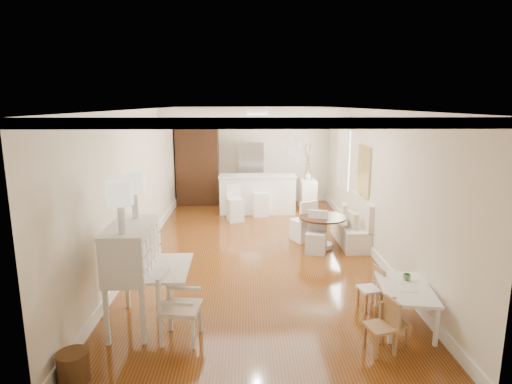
{
  "coord_description": "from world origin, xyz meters",
  "views": [
    {
      "loc": [
        -0.2,
        -8.13,
        2.92
      ],
      "look_at": [
        -0.0,
        0.3,
        1.15
      ],
      "focal_mm": 30.0,
      "sensor_mm": 36.0,
      "label": 1
    }
  ],
  "objects_px": {
    "kids_chair_b": "(370,288)",
    "slip_chair_near": "(316,233)",
    "gustavian_armchair": "(181,307)",
    "wicker_basket": "(73,367)",
    "slip_chair_far": "(303,220)",
    "bar_stool_left": "(235,203)",
    "fridge": "(263,173)",
    "sideboard": "(307,194)",
    "kids_chair_a": "(381,326)",
    "secretary_bureau": "(133,276)",
    "pantry_cabinet": "(198,165)",
    "kids_chair_c": "(394,324)",
    "bar_stool_right": "(260,197)",
    "breakfast_counter": "(257,194)",
    "kids_table": "(405,306)",
    "dining_table": "(322,232)"
  },
  "relations": [
    {
      "from": "kids_chair_b",
      "to": "slip_chair_near",
      "type": "height_order",
      "value": "slip_chair_near"
    },
    {
      "from": "gustavian_armchair",
      "to": "wicker_basket",
      "type": "xyz_separation_m",
      "value": [
        -1.03,
        -0.81,
        -0.27
      ]
    },
    {
      "from": "gustavian_armchair",
      "to": "slip_chair_far",
      "type": "height_order",
      "value": "slip_chair_far"
    },
    {
      "from": "slip_chair_far",
      "to": "bar_stool_left",
      "type": "relative_size",
      "value": 0.98
    },
    {
      "from": "fridge",
      "to": "sideboard",
      "type": "bearing_deg",
      "value": -29.43
    },
    {
      "from": "kids_chair_a",
      "to": "secretary_bureau",
      "type": "bearing_deg",
      "value": -118.88
    },
    {
      "from": "pantry_cabinet",
      "to": "fridge",
      "type": "xyz_separation_m",
      "value": [
        1.9,
        -0.03,
        -0.25
      ]
    },
    {
      "from": "wicker_basket",
      "to": "fridge",
      "type": "distance_m",
      "value": 8.54
    },
    {
      "from": "kids_chair_c",
      "to": "fridge",
      "type": "bearing_deg",
      "value": 68.81
    },
    {
      "from": "wicker_basket",
      "to": "sideboard",
      "type": "relative_size",
      "value": 0.38
    },
    {
      "from": "bar_stool_right",
      "to": "sideboard",
      "type": "relative_size",
      "value": 1.11
    },
    {
      "from": "fridge",
      "to": "kids_chair_b",
      "type": "bearing_deg",
      "value": -79.13
    },
    {
      "from": "bar_stool_left",
      "to": "breakfast_counter",
      "type": "bearing_deg",
      "value": 37.7
    },
    {
      "from": "kids_chair_b",
      "to": "bar_stool_right",
      "type": "xyz_separation_m",
      "value": [
        -1.4,
        5.25,
        0.18
      ]
    },
    {
      "from": "kids_chair_c",
      "to": "breakfast_counter",
      "type": "height_order",
      "value": "breakfast_counter"
    },
    {
      "from": "fridge",
      "to": "sideboard",
      "type": "height_order",
      "value": "fridge"
    },
    {
      "from": "kids_chair_b",
      "to": "kids_chair_c",
      "type": "bearing_deg",
      "value": -11.84
    },
    {
      "from": "bar_stool_left",
      "to": "secretary_bureau",
      "type": "bearing_deg",
      "value": -121.27
    },
    {
      "from": "gustavian_armchair",
      "to": "pantry_cabinet",
      "type": "relative_size",
      "value": 0.38
    },
    {
      "from": "gustavian_armchair",
      "to": "sideboard",
      "type": "height_order",
      "value": "gustavian_armchair"
    },
    {
      "from": "kids_table",
      "to": "secretary_bureau",
      "type": "bearing_deg",
      "value": 178.41
    },
    {
      "from": "gustavian_armchair",
      "to": "slip_chair_near",
      "type": "bearing_deg",
      "value": -28.46
    },
    {
      "from": "secretary_bureau",
      "to": "kids_chair_c",
      "type": "xyz_separation_m",
      "value": [
        3.29,
        -0.58,
        -0.41
      ]
    },
    {
      "from": "fridge",
      "to": "wicker_basket",
      "type": "bearing_deg",
      "value": -106.03
    },
    {
      "from": "breakfast_counter",
      "to": "fridge",
      "type": "relative_size",
      "value": 1.14
    },
    {
      "from": "slip_chair_near",
      "to": "bar_stool_left",
      "type": "height_order",
      "value": "bar_stool_left"
    },
    {
      "from": "dining_table",
      "to": "fridge",
      "type": "xyz_separation_m",
      "value": [
        -1.05,
        3.93,
        0.57
      ]
    },
    {
      "from": "wicker_basket",
      "to": "slip_chair_far",
      "type": "xyz_separation_m",
      "value": [
        3.07,
        4.72,
        0.28
      ]
    },
    {
      "from": "slip_chair_far",
      "to": "sideboard",
      "type": "distance_m",
      "value": 2.82
    },
    {
      "from": "kids_chair_b",
      "to": "dining_table",
      "type": "distance_m",
      "value": 2.69
    },
    {
      "from": "secretary_bureau",
      "to": "kids_chair_a",
      "type": "distance_m",
      "value": 3.18
    },
    {
      "from": "wicker_basket",
      "to": "kids_chair_a",
      "type": "xyz_separation_m",
      "value": [
        3.43,
        0.47,
        0.16
      ]
    },
    {
      "from": "kids_chair_b",
      "to": "kids_table",
      "type": "bearing_deg",
      "value": 21.78
    },
    {
      "from": "kids_chair_a",
      "to": "slip_chair_near",
      "type": "bearing_deg",
      "value": 167.67
    },
    {
      "from": "gustavian_armchair",
      "to": "kids_chair_c",
      "type": "distance_m",
      "value": 2.63
    },
    {
      "from": "kids_chair_c",
      "to": "pantry_cabinet",
      "type": "xyz_separation_m",
      "value": [
        -3.19,
        7.59,
        0.87
      ]
    },
    {
      "from": "kids_table",
      "to": "kids_chair_c",
      "type": "distance_m",
      "value": 0.57
    },
    {
      "from": "kids_chair_c",
      "to": "slip_chair_far",
      "type": "xyz_separation_m",
      "value": [
        -0.57,
        4.11,
        0.17
      ]
    },
    {
      "from": "bar_stool_left",
      "to": "kids_chair_c",
      "type": "bearing_deg",
      "value": -87.7
    },
    {
      "from": "kids_table",
      "to": "dining_table",
      "type": "distance_m",
      "value": 3.2
    },
    {
      "from": "slip_chair_near",
      "to": "secretary_bureau",
      "type": "bearing_deg",
      "value": -120.44
    },
    {
      "from": "wicker_basket",
      "to": "bar_stool_left",
      "type": "bearing_deg",
      "value": 75.97
    },
    {
      "from": "kids_chair_c",
      "to": "pantry_cabinet",
      "type": "distance_m",
      "value": 8.28
    },
    {
      "from": "bar_stool_right",
      "to": "kids_chair_a",
      "type": "bearing_deg",
      "value": -85.62
    },
    {
      "from": "slip_chair_near",
      "to": "dining_table",
      "type": "bearing_deg",
      "value": 76.28
    },
    {
      "from": "breakfast_counter",
      "to": "bar_stool_right",
      "type": "xyz_separation_m",
      "value": [
        0.07,
        -0.31,
        -0.02
      ]
    },
    {
      "from": "wicker_basket",
      "to": "bar_stool_right",
      "type": "xyz_separation_m",
      "value": [
        2.22,
        6.82,
        0.33
      ]
    },
    {
      "from": "kids_chair_b",
      "to": "breakfast_counter",
      "type": "distance_m",
      "value": 5.75
    },
    {
      "from": "wicker_basket",
      "to": "gustavian_armchair",
      "type": "bearing_deg",
      "value": 38.17
    },
    {
      "from": "secretary_bureau",
      "to": "kids_chair_c",
      "type": "bearing_deg",
      "value": -11.13
    }
  ]
}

